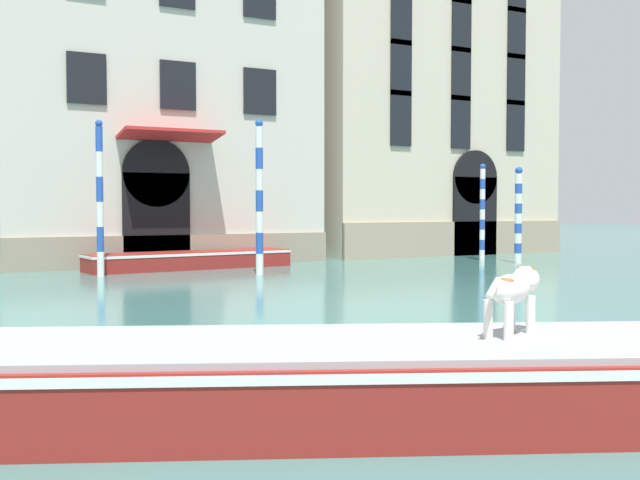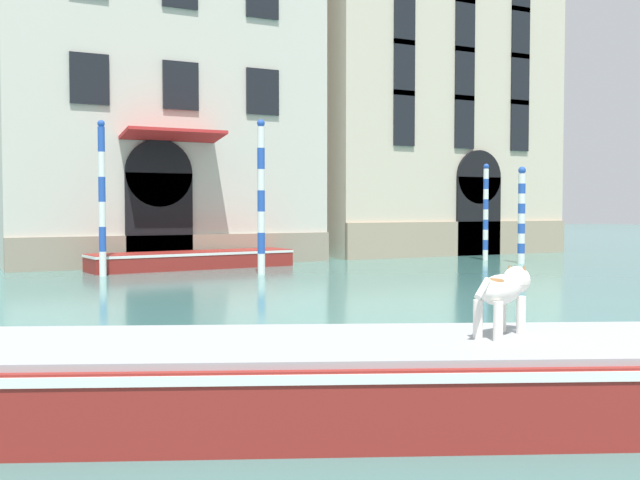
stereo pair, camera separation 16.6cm
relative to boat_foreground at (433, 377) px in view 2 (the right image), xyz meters
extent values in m
cube|color=beige|center=(3.06, 21.21, 7.55)|extent=(10.71, 6.00, 15.86)
cube|color=gray|center=(3.06, 18.16, 0.13)|extent=(10.71, 0.16, 1.02)
cube|color=black|center=(2.32, 18.15, 1.12)|extent=(2.17, 0.14, 3.01)
cylinder|color=black|center=(2.32, 18.15, 2.63)|extent=(2.17, 0.14, 2.17)
cube|color=black|center=(0.20, 18.17, 5.45)|extent=(1.18, 0.10, 1.55)
cube|color=black|center=(3.06, 18.17, 5.45)|extent=(1.18, 0.10, 1.55)
cube|color=black|center=(5.92, 18.17, 5.45)|extent=(1.18, 0.10, 1.55)
cube|color=#B22323|center=(2.63, 17.51, 3.80)|extent=(3.12, 1.40, 0.29)
cube|color=beige|center=(14.46, 21.21, 6.35)|extent=(10.56, 6.00, 13.46)
cube|color=tan|center=(14.46, 18.16, 0.29)|extent=(10.56, 0.16, 1.35)
cube|color=black|center=(15.19, 18.15, 1.17)|extent=(2.13, 0.14, 3.12)
cylinder|color=black|center=(15.19, 18.15, 2.73)|extent=(2.13, 0.14, 2.13)
cube|color=black|center=(11.65, 18.17, 4.87)|extent=(0.91, 0.10, 2.08)
cube|color=black|center=(14.46, 18.17, 4.87)|extent=(0.91, 0.10, 2.08)
cube|color=black|center=(17.28, 18.17, 4.87)|extent=(0.91, 0.10, 2.08)
cube|color=black|center=(11.65, 18.17, 6.75)|extent=(0.91, 0.10, 2.08)
cube|color=black|center=(14.46, 18.17, 6.75)|extent=(0.91, 0.10, 2.08)
cube|color=black|center=(17.28, 18.17, 6.75)|extent=(0.91, 0.10, 2.08)
cube|color=black|center=(11.65, 18.17, 8.64)|extent=(0.91, 0.10, 2.08)
cube|color=black|center=(14.46, 18.17, 8.64)|extent=(0.91, 0.10, 2.08)
cube|color=black|center=(17.28, 18.17, 8.64)|extent=(0.91, 0.10, 2.08)
cube|color=maroon|center=(0.00, 0.00, -0.05)|extent=(8.94, 5.49, 0.67)
cube|color=white|center=(0.00, 0.00, 0.22)|extent=(8.98, 5.53, 0.08)
cube|color=#9EA3A8|center=(0.00, 0.00, 0.31)|extent=(8.63, 5.23, 0.06)
cylinder|color=silver|center=(0.83, 0.05, 0.52)|extent=(0.09, 0.09, 0.36)
cylinder|color=silver|center=(0.92, -0.13, 0.52)|extent=(0.09, 0.09, 0.36)
cylinder|color=silver|center=(0.38, -0.16, 0.52)|extent=(0.09, 0.09, 0.36)
cylinder|color=silver|center=(0.46, -0.34, 0.52)|extent=(0.09, 0.09, 0.36)
ellipsoid|color=silver|center=(0.65, -0.14, 0.77)|extent=(0.72, 0.53, 0.28)
ellipsoid|color=brown|center=(0.56, -0.19, 0.85)|extent=(0.35, 0.30, 0.10)
sphere|color=silver|center=(0.98, 0.01, 0.84)|extent=(0.26, 0.26, 0.26)
cone|color=brown|center=(0.95, 0.07, 0.94)|extent=(0.08, 0.08, 0.11)
cone|color=brown|center=(1.01, -0.06, 0.94)|extent=(0.08, 0.08, 0.11)
cylinder|color=silver|center=(0.32, -0.30, 0.82)|extent=(0.24, 0.15, 0.19)
cube|color=maroon|center=(3.08, 17.05, -0.12)|extent=(6.56, 1.98, 0.54)
cube|color=white|center=(3.08, 17.05, 0.09)|extent=(6.59, 2.02, 0.08)
cube|color=#B2B7BC|center=(3.08, 17.05, -0.14)|extent=(3.64, 1.36, 0.49)
cylinder|color=white|center=(13.76, 14.10, -0.22)|extent=(0.24, 0.24, 0.34)
cylinder|color=#234CAD|center=(13.76, 14.10, 0.12)|extent=(0.24, 0.24, 0.34)
cylinder|color=white|center=(13.76, 14.10, 0.46)|extent=(0.24, 0.24, 0.34)
cylinder|color=#234CAD|center=(13.76, 14.10, 0.81)|extent=(0.24, 0.24, 0.34)
cylinder|color=white|center=(13.76, 14.10, 1.15)|extent=(0.24, 0.24, 0.34)
cylinder|color=#234CAD|center=(13.76, 14.10, 1.49)|extent=(0.24, 0.24, 0.34)
cylinder|color=white|center=(13.76, 14.10, 1.83)|extent=(0.24, 0.24, 0.34)
cylinder|color=#234CAD|center=(13.76, 14.10, 2.17)|extent=(0.24, 0.24, 0.34)
cylinder|color=white|center=(13.76, 14.10, 2.51)|extent=(0.24, 0.24, 0.34)
sphere|color=#234CAD|center=(13.76, 14.10, 2.79)|extent=(0.26, 0.26, 0.26)
cylinder|color=white|center=(4.18, 14.13, -0.09)|extent=(0.21, 0.21, 0.60)
cylinder|color=#234CAD|center=(4.18, 14.13, 0.51)|extent=(0.21, 0.21, 0.60)
cylinder|color=white|center=(4.18, 14.13, 1.11)|extent=(0.21, 0.21, 0.60)
cylinder|color=#234CAD|center=(4.18, 14.13, 1.71)|extent=(0.21, 0.21, 0.60)
cylinder|color=white|center=(4.18, 14.13, 2.31)|extent=(0.21, 0.21, 0.60)
cylinder|color=#234CAD|center=(4.18, 14.13, 2.91)|extent=(0.21, 0.21, 0.60)
cylinder|color=white|center=(4.18, 14.13, 3.51)|extent=(0.21, 0.21, 0.60)
sphere|color=#234CAD|center=(4.18, 14.13, 3.90)|extent=(0.22, 0.22, 0.22)
cylinder|color=white|center=(13.69, 15.89, -0.20)|extent=(0.19, 0.19, 0.37)
cylinder|color=#234CAD|center=(13.69, 15.89, 0.16)|extent=(0.19, 0.19, 0.37)
cylinder|color=white|center=(13.69, 15.89, 0.53)|extent=(0.19, 0.19, 0.37)
cylinder|color=#234CAD|center=(13.69, 15.89, 0.90)|extent=(0.19, 0.19, 0.37)
cylinder|color=white|center=(13.69, 15.89, 1.27)|extent=(0.19, 0.19, 0.37)
cylinder|color=#234CAD|center=(13.69, 15.89, 1.63)|extent=(0.19, 0.19, 0.37)
cylinder|color=white|center=(13.69, 15.89, 2.00)|extent=(0.19, 0.19, 0.37)
cylinder|color=#234CAD|center=(13.69, 15.89, 2.37)|extent=(0.19, 0.19, 0.37)
cylinder|color=white|center=(13.69, 15.89, 2.74)|extent=(0.19, 0.19, 0.37)
sphere|color=#234CAD|center=(13.69, 15.89, 3.00)|extent=(0.20, 0.20, 0.20)
cylinder|color=white|center=(0.06, 15.65, -0.04)|extent=(0.19, 0.19, 0.69)
cylinder|color=#234CAD|center=(0.06, 15.65, 0.65)|extent=(0.19, 0.19, 0.69)
cylinder|color=white|center=(0.06, 15.65, 1.34)|extent=(0.19, 0.19, 0.69)
cylinder|color=#234CAD|center=(0.06, 15.65, 2.03)|extent=(0.19, 0.19, 0.69)
cylinder|color=white|center=(0.06, 15.65, 2.71)|extent=(0.19, 0.19, 0.69)
cylinder|color=#234CAD|center=(0.06, 15.65, 3.40)|extent=(0.19, 0.19, 0.69)
sphere|color=#234CAD|center=(0.06, 15.65, 3.83)|extent=(0.20, 0.20, 0.20)
camera|label=1|loc=(-4.11, -5.44, 1.54)|focal=42.00mm
camera|label=2|loc=(-3.96, -5.52, 1.54)|focal=42.00mm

